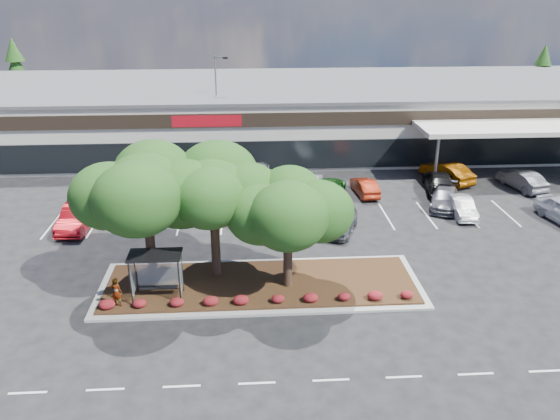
{
  "coord_description": "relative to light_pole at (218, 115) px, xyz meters",
  "views": [
    {
      "loc": [
        -2.57,
        -22.68,
        15.89
      ],
      "look_at": [
        -0.61,
        8.91,
        2.6
      ],
      "focal_mm": 35.0,
      "sensor_mm": 36.0,
      "label": 1
    }
  ],
  "objects": [
    {
      "name": "ground",
      "position": [
        5.2,
        -28.02,
        -4.32
      ],
      "size": [
        160.0,
        160.0,
        0.0
      ],
      "primitive_type": "plane",
      "color": "black",
      "rests_on": "ground"
    },
    {
      "name": "retail_store",
      "position": [
        5.26,
        5.89,
        -1.17
      ],
      "size": [
        80.4,
        25.2,
        6.25
      ],
      "color": "beige",
      "rests_on": "ground"
    },
    {
      "name": "landscape_island",
      "position": [
        3.2,
        -24.02,
        -4.2
      ],
      "size": [
        18.0,
        6.0,
        0.26
      ],
      "color": "#A6A6A0",
      "rests_on": "ground"
    },
    {
      "name": "lane_markings",
      "position": [
        5.06,
        -17.59,
        -4.32
      ],
      "size": [
        33.12,
        20.06,
        0.01
      ],
      "color": "silver",
      "rests_on": "ground"
    },
    {
      "name": "shrub_row",
      "position": [
        3.2,
        -26.12,
        -3.81
      ],
      "size": [
        17.0,
        0.8,
        0.5
      ],
      "primitive_type": null,
      "color": "maroon",
      "rests_on": "landscape_island"
    },
    {
      "name": "bus_shelter",
      "position": [
        -2.3,
        -25.07,
        -2.02
      ],
      "size": [
        2.75,
        1.55,
        2.59
      ],
      "color": "black",
      "rests_on": "landscape_island"
    },
    {
      "name": "island_tree_west",
      "position": [
        -2.8,
        -23.52,
        -0.12
      ],
      "size": [
        7.2,
        7.2,
        7.89
      ],
      "primitive_type": null,
      "color": "#163D13",
      "rests_on": "landscape_island"
    },
    {
      "name": "island_tree_mid",
      "position": [
        0.7,
        -22.82,
        -0.4
      ],
      "size": [
        6.6,
        6.6,
        7.32
      ],
      "primitive_type": null,
      "color": "#163D13",
      "rests_on": "landscape_island"
    },
    {
      "name": "island_tree_east",
      "position": [
        4.7,
        -24.32,
        -0.81
      ],
      "size": [
        5.8,
        5.8,
        6.5
      ],
      "primitive_type": null,
      "color": "#163D13",
      "rests_on": "landscape_island"
    },
    {
      "name": "conifer_north_west",
      "position": [
        -24.8,
        17.98,
        0.68
      ],
      "size": [
        4.4,
        4.4,
        10.0
      ],
      "primitive_type": "cone",
      "color": "#163D13",
      "rests_on": "ground"
    },
    {
      "name": "conifer_north_east",
      "position": [
        39.2,
        15.98,
        0.18
      ],
      "size": [
        3.96,
        3.96,
        9.0
      ],
      "primitive_type": "cone",
      "color": "#163D13",
      "rests_on": "ground"
    },
    {
      "name": "person_waiting",
      "position": [
        -4.31,
        -25.88,
        -3.26
      ],
      "size": [
        0.68,
        0.54,
        1.62
      ],
      "primitive_type": "imported",
      "rotation": [
        0.0,
        0.0,
        2.85
      ],
      "color": "#594C47",
      "rests_on": "landscape_island"
    },
    {
      "name": "light_pole",
      "position": [
        0.0,
        0.0,
        0.0
      ],
      "size": [
        1.43,
        0.59,
        9.76
      ],
      "rotation": [
        0.0,
        0.0,
        0.16
      ],
      "color": "#A6A6A0",
      "rests_on": "ground"
    },
    {
      "name": "car_0",
      "position": [
        -9.22,
        -15.16,
        -3.47
      ],
      "size": [
        2.03,
        5.29,
        1.72
      ],
      "primitive_type": "imported",
      "rotation": [
        0.0,
        0.0,
        -0.04
      ],
      "color": "maroon",
      "rests_on": "ground"
    },
    {
      "name": "car_1",
      "position": [
        -4.71,
        -12.17,
        -3.59
      ],
      "size": [
        3.45,
        5.64,
        1.46
      ],
      "primitive_type": "imported",
      "rotation": [
        0.0,
        0.0,
        0.2
      ],
      "color": "black",
      "rests_on": "ground"
    },
    {
      "name": "car_2",
      "position": [
        1.7,
        -12.95,
        -3.54
      ],
      "size": [
        4.56,
        6.23,
        1.57
      ],
      "primitive_type": "imported",
      "rotation": [
        0.0,
        0.0,
        -0.39
      ],
      "color": "maroon",
      "rests_on": "ground"
    },
    {
      "name": "car_3",
      "position": [
        4.44,
        -15.31,
        -3.61
      ],
      "size": [
        1.96,
        4.45,
        1.42
      ],
      "primitive_type": "imported",
      "rotation": [
        0.0,
        0.0,
        -0.11
      ],
      "color": "black",
      "rests_on": "ground"
    },
    {
      "name": "car_5",
      "position": [
        8.88,
        -16.98,
        -3.58
      ],
      "size": [
        3.29,
        4.74,
        1.5
      ],
      "primitive_type": "imported",
      "rotation": [
        0.0,
        0.0,
        -0.38
      ],
      "color": "#54555B",
      "rests_on": "ground"
    },
    {
      "name": "car_6",
      "position": [
        18.2,
        -14.75,
        -3.65
      ],
      "size": [
        1.76,
        4.17,
        1.34
      ],
      "primitive_type": "imported",
      "rotation": [
        0.0,
        0.0,
        -0.08
      ],
      "color": "#B9B9B9",
      "rests_on": "ground"
    },
    {
      "name": "car_7",
      "position": [
        17.49,
        -13.03,
        -3.61
      ],
      "size": [
        3.67,
        5.31,
        1.43
      ],
      "primitive_type": "imported",
      "rotation": [
        0.0,
        0.0,
        -0.38
      ],
      "color": "#595860",
      "rests_on": "ground"
    },
    {
      "name": "car_9",
      "position": [
        -3.49,
        -9.4,
        -3.65
      ],
      "size": [
        3.05,
        5.2,
        1.36
      ],
      "primitive_type": "imported",
      "rotation": [
        0.0,
        0.0,
        2.97
      ],
      "color": "#164115",
      "rests_on": "ground"
    },
    {
      "name": "car_10",
      "position": [
        0.39,
        -10.17,
        -3.61
      ],
      "size": [
        2.21,
        5.02,
        1.44
      ],
      "primitive_type": "imported",
      "rotation": [
        0.0,
        0.0,
        3.1
      ],
      "color": "black",
      "rests_on": "ground"
    },
    {
      "name": "car_11",
      "position": [
        3.54,
        -5.6,
        -3.6
      ],
      "size": [
        2.07,
        5.04,
        1.46
      ],
      "primitive_type": "imported",
      "rotation": [
        0.0,
        0.0,
        3.15
      ],
      "color": "slate",
      "rests_on": "ground"
    },
    {
      "name": "car_12",
      "position": [
        7.77,
        -8.9,
        -3.66
      ],
      "size": [
        2.41,
        4.24,
        1.32
      ],
      "primitive_type": "imported",
      "rotation": [
        0.0,
        0.0,
        2.87
      ],
      "color": "#9DA4A9",
      "rests_on": "ground"
    },
    {
      "name": "car_13",
      "position": [
        8.99,
        -10.47,
        -3.56
      ],
      "size": [
        3.77,
        5.66,
        1.52
      ],
      "primitive_type": "imported",
      "rotation": [
        0.0,
        0.0,
        2.8
      ],
      "color": "#134312",
      "rests_on": "ground"
    },
    {
      "name": "car_14",
      "position": [
        11.98,
        -10.1,
        -3.66
      ],
      "size": [
        1.81,
        4.15,
        1.33
      ],
      "primitive_type": "imported",
      "rotation": [
        0.0,
        0.0,
        3.24
      ],
      "color": "maroon",
      "rests_on": "ground"
    },
    {
      "name": "car_15",
      "position": [
        19.59,
        -7.52,
        -3.48
      ],
      "size": [
        3.65,
        5.43,
        1.69
      ],
      "primitive_type": "imported",
      "rotation": [
        0.0,
        0.0,
        3.54
      ],
      "color": "#763903",
      "rests_on": "ground"
    },
    {
      "name": "car_16",
      "position": [
        18.18,
        -9.66,
        -3.52
      ],
      "size": [
        3.32,
        5.9,
        1.61
      ],
      "primitive_type": "imported",
      "rotation": [
        0.0,
        0.0,
        2.94
      ],
      "color": "black",
      "rests_on": "ground"
    },
    {
      "name": "car_17",
      "position": [
        25.22,
        -9.58,
        -3.55
      ],
      "size": [
        2.57,
        4.94,
        1.55
      ],
      "primitive_type": "imported",
      "rotation": [
        0.0,
        0.0,
        3.35
      ],
      "color": "#505156",
      "rests_on": "ground"
    }
  ]
}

